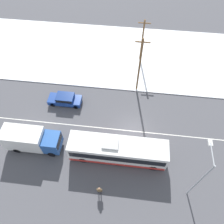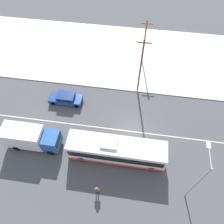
# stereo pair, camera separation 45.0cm
# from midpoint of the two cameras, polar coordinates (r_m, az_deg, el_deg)

# --- Properties ---
(ground_plane) EXTENTS (120.00, 120.00, 0.00)m
(ground_plane) POSITION_cam_midpoint_polar(r_m,az_deg,el_deg) (28.29, 4.70, -4.96)
(ground_plane) COLOR #4C4C51
(snow_lot) EXTENTS (80.00, 15.49, 0.12)m
(snow_lot) POSITION_cam_midpoint_polar(r_m,az_deg,el_deg) (37.75, 6.28, 14.39)
(snow_lot) COLOR white
(snow_lot) RESTS_ON ground_plane
(lane_marking_center) EXTENTS (60.00, 0.12, 0.00)m
(lane_marking_center) POSITION_cam_midpoint_polar(r_m,az_deg,el_deg) (28.29, 4.70, -4.96)
(lane_marking_center) COLOR silver
(lane_marking_center) RESTS_ON ground_plane
(city_bus) EXTENTS (11.09, 2.57, 3.18)m
(city_bus) POSITION_cam_midpoint_polar(r_m,az_deg,el_deg) (25.22, 0.98, -10.00)
(city_bus) COLOR white
(city_bus) RESTS_ON ground_plane
(box_truck) EXTENTS (6.62, 2.30, 3.09)m
(box_truck) POSITION_cam_midpoint_polar(r_m,az_deg,el_deg) (27.47, -20.92, -6.67)
(box_truck) COLOR silver
(box_truck) RESTS_ON ground_plane
(sedan_car) EXTENTS (4.54, 1.80, 1.48)m
(sedan_car) POSITION_cam_midpoint_polar(r_m,az_deg,el_deg) (30.88, -12.58, 3.32)
(sedan_car) COLOR navy
(sedan_car) RESTS_ON ground_plane
(pedestrian_at_stop) EXTENTS (0.62, 0.27, 1.71)m
(pedestrian_at_stop) POSITION_cam_midpoint_polar(r_m,az_deg,el_deg) (24.24, -3.85, -19.75)
(pedestrian_at_stop) COLOR #23232D
(pedestrian_at_stop) RESTS_ON ground_plane
(streetlamp) EXTENTS (0.36, 2.51, 7.94)m
(streetlamp) POSITION_cam_midpoint_polar(r_m,az_deg,el_deg) (22.07, 21.82, -14.66)
(streetlamp) COLOR #9EA3A8
(streetlamp) RESTS_ON ground_plane
(utility_pole_roadside) EXTENTS (1.80, 0.24, 8.83)m
(utility_pole_roadside) POSITION_cam_midpoint_polar(r_m,az_deg,el_deg) (29.22, 6.76, 11.83)
(utility_pole_roadside) COLOR brown
(utility_pole_roadside) RESTS_ON ground_plane
(utility_pole_snowlot) EXTENTS (1.80, 0.24, 7.06)m
(utility_pole_snowlot) POSITION_cam_midpoint_polar(r_m,az_deg,el_deg) (34.94, 7.52, 18.11)
(utility_pole_snowlot) COLOR brown
(utility_pole_snowlot) RESTS_ON ground_plane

